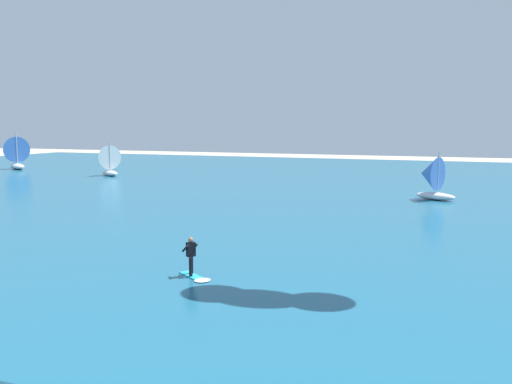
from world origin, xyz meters
The scene contains 5 objects.
ocean centered at (0.00, 51.05, 0.05)m, with size 160.00×90.00×0.10m, color #1E607F.
kitesurfer centered at (-2.95, 16.00, 0.70)m, with size 1.94×1.56×1.67m.
sailboat_outermost centered at (-52.57, 56.07, 2.49)m, with size 4.69×4.20×5.22m.
sailboat_mid_right centered at (-34.08, 52.52, 2.06)m, with size 3.84×3.43×4.28m.
sailboat_heeled_over centered at (4.97, 44.24, 1.99)m, with size 3.66×3.27×4.12m.
Camera 1 is at (7.39, -3.55, 6.47)m, focal length 37.70 mm.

